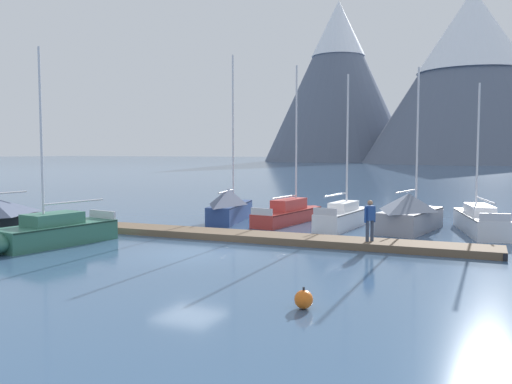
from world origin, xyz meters
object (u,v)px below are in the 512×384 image
Objects in this scene: person_on_dock at (370,218)px; mooring_buoy_inner_mooring at (304,299)px; sailboat_mid_dock_starboard at (292,213)px; sailboat_outer_slip at (413,213)px; sailboat_far_berth at (346,216)px; sailboat_mid_dock_port at (231,205)px; sailboat_second_berth at (47,233)px; sailboat_end_of_dock at (478,220)px.

person_on_dock is 3.04× the size of mooring_buoy_inner_mooring.
sailboat_mid_dock_starboard is 1.07× the size of sailboat_outer_slip.
sailboat_far_berth is 14.36× the size of mooring_buoy_inner_mooring.
person_on_dock is (9.37, -5.49, 0.34)m from sailboat_mid_dock_port.
person_on_dock is (12.37, 5.25, 0.69)m from sailboat_second_berth.
sailboat_outer_slip is 14.76× the size of mooring_buoy_inner_mooring.
sailboat_outer_slip is (13.04, 11.39, 0.32)m from sailboat_second_berth.
sailboat_mid_dock_port reaches higher than person_on_dock.
sailboat_end_of_dock is at bearing 62.22° from person_on_dock.
sailboat_outer_slip is (3.38, 0.26, 0.31)m from sailboat_far_berth.
sailboat_mid_dock_port is 10.86m from person_on_dock.
sailboat_end_of_dock is 16.46m from mooring_buoy_inner_mooring.
sailboat_second_berth is at bearing -130.95° from sailboat_far_berth.
sailboat_mid_dock_starboard is 9.68m from sailboat_end_of_dock.
sailboat_outer_slip is at bearing 89.65° from mooring_buoy_inner_mooring.
sailboat_second_berth reaches higher than sailboat_outer_slip.
sailboat_far_berth is 4.72× the size of person_on_dock.
sailboat_mid_dock_port is at bearing -176.24° from sailboat_outer_slip.
sailboat_outer_slip is at bearing 3.76° from sailboat_mid_dock_port.
person_on_dock is at bearing 93.60° from mooring_buoy_inner_mooring.
sailboat_outer_slip is 15.36m from mooring_buoy_inner_mooring.
person_on_dock is at bearing -117.78° from sailboat_end_of_dock.
sailboat_mid_dock_port is (3.00, 10.73, 0.35)m from sailboat_second_berth.
sailboat_second_berth reaches higher than sailboat_end_of_dock.
sailboat_end_of_dock is (3.00, 0.82, -0.31)m from sailboat_outer_slip.
sailboat_far_berth is (9.66, 11.13, 0.01)m from sailboat_second_berth.
mooring_buoy_inner_mooring is (6.58, -15.62, -0.29)m from sailboat_mid_dock_starboard.
mooring_buoy_inner_mooring is (12.95, -3.95, -0.33)m from sailboat_second_berth.
sailboat_mid_dock_port is 3.52m from sailboat_mid_dock_starboard.
sailboat_mid_dock_starboard is (3.37, 0.94, -0.39)m from sailboat_mid_dock_port.
sailboat_mid_dock_starboard is at bearing 177.58° from sailboat_outer_slip.
sailboat_far_berth is at bearing 114.69° from person_on_dock.
mooring_buoy_inner_mooring is (-0.09, -15.34, -0.65)m from sailboat_outer_slip.
mooring_buoy_inner_mooring is at bearing -86.40° from person_on_dock.
sailboat_mid_dock_port is at bearing -176.58° from sailboat_far_berth.
sailboat_outer_slip reaches higher than person_on_dock.
sailboat_outer_slip is 3.13m from sailboat_end_of_dock.
sailboat_second_berth reaches higher than person_on_dock.
sailboat_end_of_dock is (6.38, 1.09, 0.00)m from sailboat_far_berth.
sailboat_far_berth is 3.40m from sailboat_outer_slip.
sailboat_second_berth is at bearing -105.61° from sailboat_mid_dock_port.
mooring_buoy_inner_mooring is at bearing -67.18° from sailboat_mid_dock_starboard.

